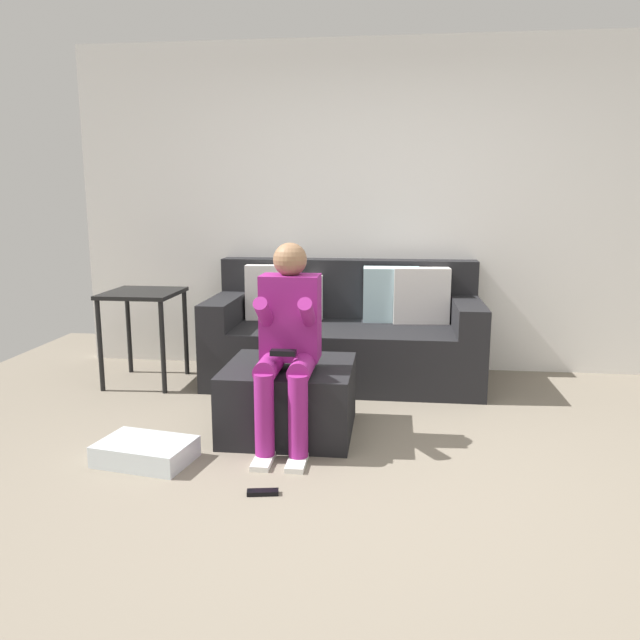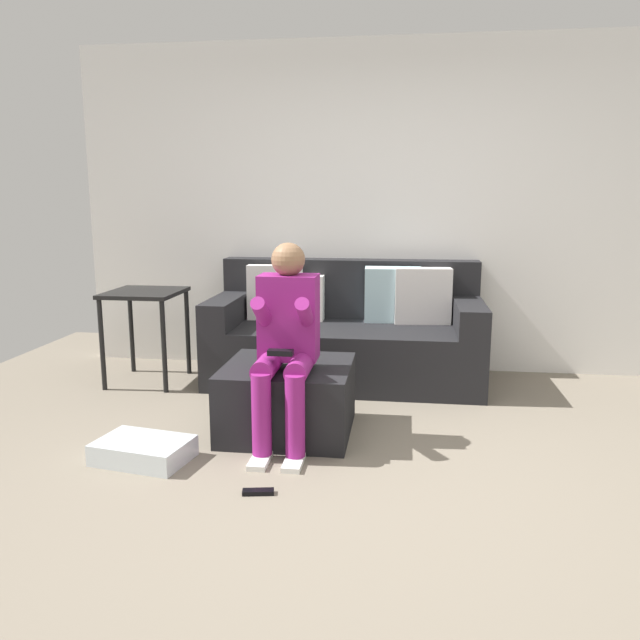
% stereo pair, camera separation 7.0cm
% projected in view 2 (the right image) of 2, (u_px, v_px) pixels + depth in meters
% --- Properties ---
extents(ground_plane, '(6.62, 6.62, 0.00)m').
position_uv_depth(ground_plane, '(365.00, 492.00, 3.09)').
color(ground_plane, slate).
extents(wall_back, '(5.10, 0.10, 2.66)m').
position_uv_depth(wall_back, '(386.00, 209.00, 5.16)').
color(wall_back, white).
rests_on(wall_back, ground_plane).
extents(couch_sectional, '(2.08, 0.93, 0.92)m').
position_uv_depth(couch_sectional, '(346.00, 335.00, 4.96)').
color(couch_sectional, black).
rests_on(couch_sectional, ground_plane).
extents(ottoman, '(0.77, 0.73, 0.43)m').
position_uv_depth(ottoman, '(288.00, 398.00, 3.85)').
color(ottoman, black).
rests_on(ottoman, ground_plane).
extents(person_seated, '(0.34, 0.62, 1.17)m').
position_uv_depth(person_seated, '(286.00, 336.00, 3.58)').
color(person_seated, '#8C1E72').
rests_on(person_seated, ground_plane).
extents(storage_bin, '(0.55, 0.42, 0.12)m').
position_uv_depth(storage_bin, '(143.00, 450.00, 3.45)').
color(storage_bin, silver).
rests_on(storage_bin, ground_plane).
extents(side_table, '(0.54, 0.58, 0.72)m').
position_uv_depth(side_table, '(145.00, 306.00, 4.84)').
color(side_table, black).
rests_on(side_table, ground_plane).
extents(remote_near_ottoman, '(0.16, 0.08, 0.02)m').
position_uv_depth(remote_near_ottoman, '(258.00, 492.00, 3.07)').
color(remote_near_ottoman, black).
rests_on(remote_near_ottoman, ground_plane).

